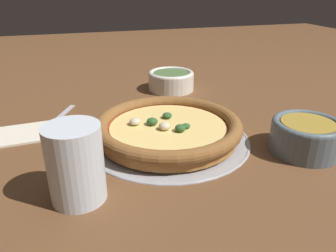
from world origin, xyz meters
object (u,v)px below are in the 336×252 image
at_px(pizza, 168,128).
at_px(drinking_cup, 76,164).
at_px(bowl_near, 306,135).
at_px(bowl_far, 171,80).
at_px(pizza_tray, 168,138).
at_px(napkin, 30,132).
at_px(fork, 55,120).

height_order(pizza, drinking_cup, drinking_cup).
distance_m(bowl_near, bowl_far, 0.44).
bearing_deg(pizza_tray, napkin, 157.57).
bearing_deg(pizza_tray, bowl_far, 71.44).
bearing_deg(bowl_far, drinking_cup, -122.12).
bearing_deg(bowl_near, napkin, 154.93).
relative_size(pizza, napkin, 1.83).
height_order(pizza, bowl_far, bowl_far).
height_order(pizza, fork, pizza).
bearing_deg(bowl_near, drinking_cup, -176.68).
bearing_deg(pizza, fork, 143.07).
relative_size(pizza_tray, napkin, 2.05).
xyz_separation_m(pizza_tray, napkin, (-0.27, 0.11, 0.00)).
bearing_deg(bowl_near, pizza_tray, 151.98).
relative_size(napkin, fork, 0.95).
distance_m(bowl_near, fork, 0.53).
relative_size(bowl_near, napkin, 0.80).
height_order(pizza_tray, drinking_cup, drinking_cup).
bearing_deg(pizza, bowl_near, -28.01).
bearing_deg(drinking_cup, pizza, 38.79).
xyz_separation_m(bowl_near, napkin, (-0.49, 0.23, -0.03)).
bearing_deg(fork, bowl_near, 81.95).
xyz_separation_m(drinking_cup, fork, (-0.04, 0.31, -0.06)).
distance_m(pizza_tray, pizza, 0.02).
height_order(drinking_cup, fork, drinking_cup).
bearing_deg(bowl_far, pizza, -108.58).
bearing_deg(fork, pizza, 77.60).
bearing_deg(fork, bowl_far, 138.60).
bearing_deg(drinking_cup, pizza_tray, 38.77).
xyz_separation_m(pizza_tray, drinking_cup, (-0.18, -0.14, 0.05)).
height_order(drinking_cup, napkin, drinking_cup).
distance_m(drinking_cup, fork, 0.31).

